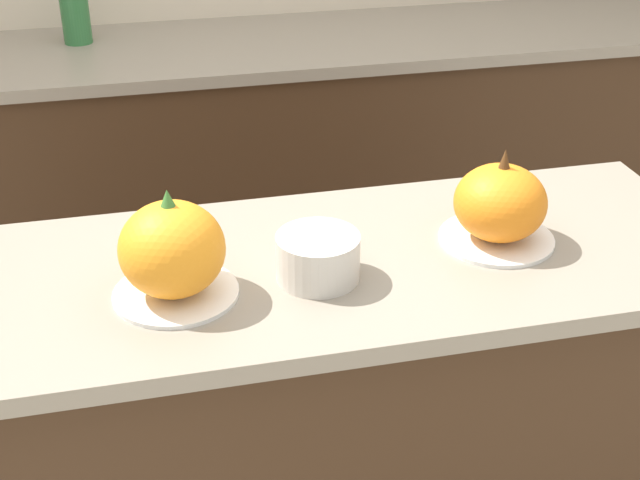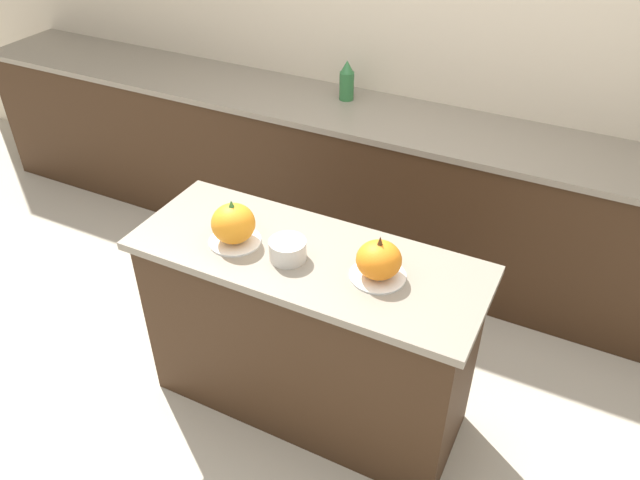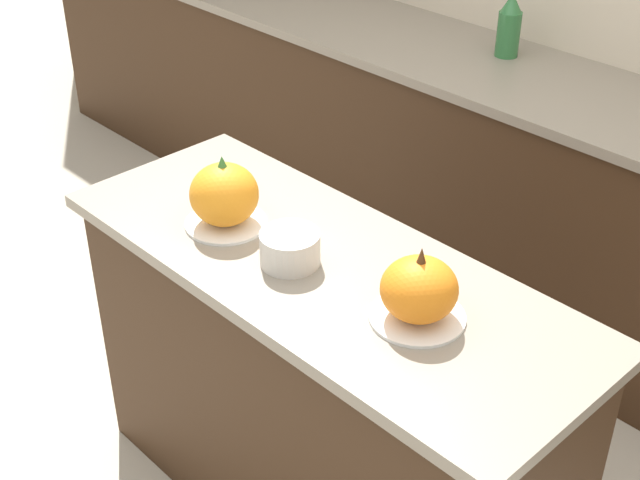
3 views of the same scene
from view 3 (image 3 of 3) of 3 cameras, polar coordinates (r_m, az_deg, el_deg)
The scene contains 6 objects.
kitchen_island at distance 2.45m, azimuth 0.07°, elevation -10.07°, with size 1.46×0.56×0.89m.
back_counter at distance 3.27m, azimuth 16.25°, elevation 1.04°, with size 6.00×0.60×0.93m.
pumpkin_cake_left at distance 2.30m, azimuth -6.14°, elevation 2.81°, with size 0.22×0.22×0.20m.
pumpkin_cake_right at distance 1.96m, azimuth 6.42°, elevation -3.24°, with size 0.22×0.22×0.19m.
bottle_tall at distance 3.34m, azimuth 12.02°, elevation 13.25°, with size 0.08×0.08×0.23m.
mixing_bowl at distance 2.15m, azimuth -1.94°, elevation -0.54°, with size 0.15×0.15×0.08m.
Camera 3 is at (1.30, -1.25, 2.11)m, focal length 50.00 mm.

